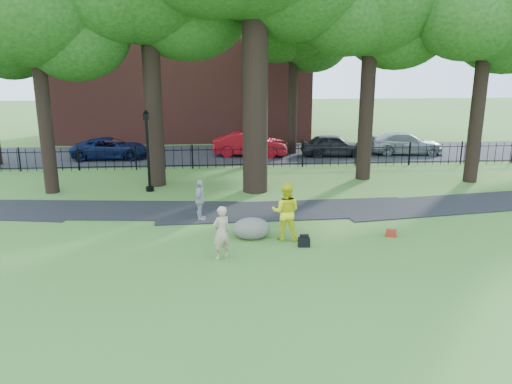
{
  "coord_description": "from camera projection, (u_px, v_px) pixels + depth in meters",
  "views": [
    {
      "loc": [
        -1.69,
        -14.56,
        5.72
      ],
      "look_at": [
        -0.37,
        2.0,
        1.29
      ],
      "focal_mm": 35.0,
      "sensor_mm": 36.0,
      "label": 1
    }
  ],
  "objects": [
    {
      "name": "pedestrian",
      "position": [
        200.0,
        200.0,
        18.14
      ],
      "size": [
        0.54,
        0.94,
        1.51
      ],
      "primitive_type": "imported",
      "rotation": [
        0.0,
        0.0,
        1.37
      ],
      "color": "#A2A2A6",
      "rests_on": "ground"
    },
    {
      "name": "red_sedan",
      "position": [
        250.0,
        144.0,
        30.27
      ],
      "size": [
        4.61,
        2.18,
        1.46
      ],
      "primitive_type": "imported",
      "rotation": [
        0.0,
        0.0,
        1.42
      ],
      "color": "maroon",
      "rests_on": "ground"
    },
    {
      "name": "grey_car",
      "position": [
        333.0,
        145.0,
        30.26
      ],
      "size": [
        4.0,
        1.74,
        1.34
      ],
      "primitive_type": "imported",
      "rotation": [
        0.0,
        0.0,
        1.53
      ],
      "color": "black",
      "rests_on": "ground"
    },
    {
      "name": "navy_van",
      "position": [
        111.0,
        148.0,
        29.48
      ],
      "size": [
        4.49,
        2.1,
        1.24
      ],
      "primitive_type": "imported",
      "rotation": [
        0.0,
        0.0,
        1.56
      ],
      "color": "#0B1438",
      "rests_on": "ground"
    },
    {
      "name": "man",
      "position": [
        286.0,
        212.0,
        16.12
      ],
      "size": [
        1.07,
        0.92,
        1.9
      ],
      "primitive_type": "imported",
      "rotation": [
        0.0,
        0.0,
        2.91
      ],
      "color": "yellow",
      "rests_on": "ground"
    },
    {
      "name": "boulder",
      "position": [
        251.0,
        227.0,
        16.45
      ],
      "size": [
        1.52,
        1.36,
        0.73
      ],
      "primitive_type": "ellipsoid",
      "rotation": [
        0.0,
        0.0,
        0.4
      ],
      "color": "#5B574C",
      "rests_on": "ground"
    },
    {
      "name": "backpack",
      "position": [
        304.0,
        242.0,
        15.72
      ],
      "size": [
        0.4,
        0.27,
        0.28
      ],
      "primitive_type": "cube",
      "rotation": [
        0.0,
        0.0,
        -0.09
      ],
      "color": "black",
      "rests_on": "ground"
    },
    {
      "name": "brick_building",
      "position": [
        183.0,
        55.0,
        36.89
      ],
      "size": [
        18.0,
        8.0,
        12.0
      ],
      "primitive_type": "cube",
      "color": "brown",
      "rests_on": "ground"
    },
    {
      "name": "tree_row",
      "position": [
        264.0,
        1.0,
        21.66
      ],
      "size": [
        26.82,
        7.96,
        12.42
      ],
      "color": "black",
      "rests_on": "ground"
    },
    {
      "name": "lamppost",
      "position": [
        148.0,
        152.0,
        21.93
      ],
      "size": [
        0.36,
        0.36,
        3.61
      ],
      "rotation": [
        0.0,
        0.0,
        -0.01
      ],
      "color": "black",
      "rests_on": "ground"
    },
    {
      "name": "footpath",
      "position": [
        287.0,
        211.0,
        19.46
      ],
      "size": [
        36.07,
        3.85,
        0.03
      ],
      "primitive_type": "cube",
      "rotation": [
        0.0,
        0.0,
        0.03
      ],
      "color": "black",
      "rests_on": "ground"
    },
    {
      "name": "street",
      "position": [
        244.0,
        154.0,
        31.04
      ],
      "size": [
        80.0,
        7.0,
        0.02
      ],
      "primitive_type": "cube",
      "color": "black",
      "rests_on": "ground"
    },
    {
      "name": "iron_fence",
      "position": [
        248.0,
        157.0,
        27.03
      ],
      "size": [
        44.0,
        0.04,
        1.2
      ],
      "color": "black",
      "rests_on": "ground"
    },
    {
      "name": "silver_car",
      "position": [
        405.0,
        143.0,
        30.97
      ],
      "size": [
        4.71,
        2.15,
        1.34
      ],
      "primitive_type": "imported",
      "rotation": [
        0.0,
        0.0,
        1.51
      ],
      "color": "#979BA0",
      "rests_on": "ground"
    },
    {
      "name": "red_bag",
      "position": [
        391.0,
        233.0,
        16.62
      ],
      "size": [
        0.4,
        0.32,
        0.23
      ],
      "primitive_type": "cube",
      "rotation": [
        0.0,
        0.0,
        -0.36
      ],
      "color": "maroon",
      "rests_on": "ground"
    },
    {
      "name": "woman",
      "position": [
        221.0,
        232.0,
        14.62
      ],
      "size": [
        0.7,
        0.64,
        1.61
      ],
      "primitive_type": "imported",
      "rotation": [
        0.0,
        0.0,
        3.69
      ],
      "color": "tan",
      "rests_on": "ground"
    },
    {
      "name": "ground",
      "position": [
        273.0,
        248.0,
        15.63
      ],
      "size": [
        120.0,
        120.0,
        0.0
      ],
      "primitive_type": "plane",
      "color": "#426D26",
      "rests_on": "ground"
    }
  ]
}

